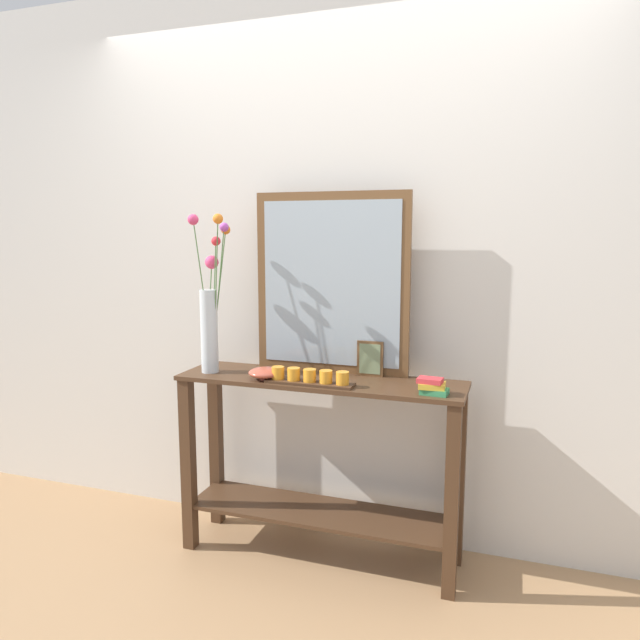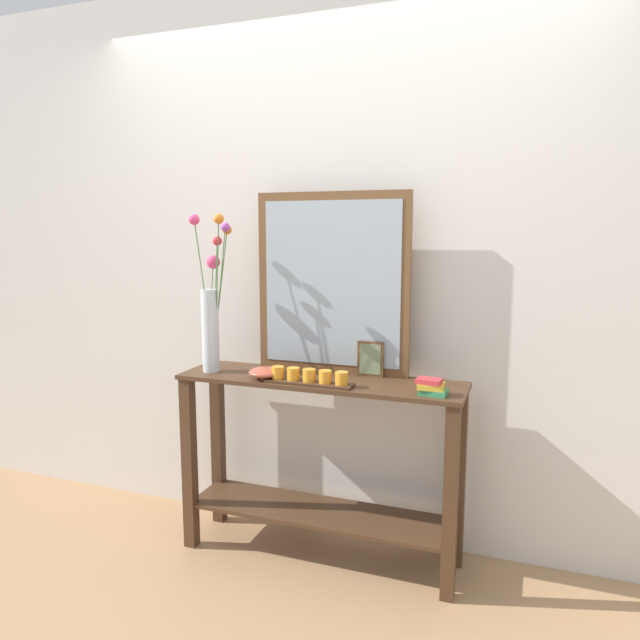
{
  "view_description": "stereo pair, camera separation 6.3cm",
  "coord_description": "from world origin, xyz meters",
  "px_view_note": "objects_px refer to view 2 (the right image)",
  "views": [
    {
      "loc": [
        0.83,
        -2.44,
        1.51
      ],
      "look_at": [
        0.0,
        0.0,
        1.12
      ],
      "focal_mm": 33.06,
      "sensor_mm": 36.0,
      "label": 1
    },
    {
      "loc": [
        0.89,
        -2.42,
        1.51
      ],
      "look_at": [
        0.0,
        0.0,
        1.12
      ],
      "focal_mm": 33.06,
      "sensor_mm": 36.0,
      "label": 2
    }
  ],
  "objects_px": {
    "console_table": "(320,451)",
    "decorative_bowl": "(266,372)",
    "mirror_leaning": "(332,284)",
    "candle_tray": "(309,378)",
    "picture_frame_small": "(370,359)",
    "tall_vase_left": "(211,311)",
    "book_stack": "(431,387)"
  },
  "relations": [
    {
      "from": "decorative_bowl",
      "to": "console_table",
      "type": "bearing_deg",
      "value": 21.11
    },
    {
      "from": "console_table",
      "to": "book_stack",
      "type": "bearing_deg",
      "value": -10.57
    },
    {
      "from": "tall_vase_left",
      "to": "picture_frame_small",
      "type": "xyz_separation_m",
      "value": [
        0.73,
        0.16,
        -0.21
      ]
    },
    {
      "from": "mirror_leaning",
      "to": "book_stack",
      "type": "height_order",
      "value": "mirror_leaning"
    },
    {
      "from": "console_table",
      "to": "tall_vase_left",
      "type": "xyz_separation_m",
      "value": [
        -0.53,
        -0.04,
        0.63
      ]
    },
    {
      "from": "console_table",
      "to": "decorative_bowl",
      "type": "xyz_separation_m",
      "value": [
        -0.23,
        -0.09,
        0.37
      ]
    },
    {
      "from": "decorative_bowl",
      "to": "book_stack",
      "type": "distance_m",
      "value": 0.74
    },
    {
      "from": "console_table",
      "to": "picture_frame_small",
      "type": "bearing_deg",
      "value": 30.01
    },
    {
      "from": "picture_frame_small",
      "to": "decorative_bowl",
      "type": "relative_size",
      "value": 1.06
    },
    {
      "from": "mirror_leaning",
      "to": "candle_tray",
      "type": "relative_size",
      "value": 2.13
    },
    {
      "from": "mirror_leaning",
      "to": "book_stack",
      "type": "relative_size",
      "value": 6.54
    },
    {
      "from": "console_table",
      "to": "decorative_bowl",
      "type": "relative_size",
      "value": 8.47
    },
    {
      "from": "mirror_leaning",
      "to": "candle_tray",
      "type": "bearing_deg",
      "value": -93.94
    },
    {
      "from": "candle_tray",
      "to": "book_stack",
      "type": "bearing_deg",
      "value": 1.43
    },
    {
      "from": "console_table",
      "to": "mirror_leaning",
      "type": "bearing_deg",
      "value": 87.08
    },
    {
      "from": "tall_vase_left",
      "to": "picture_frame_small",
      "type": "relative_size",
      "value": 4.52
    },
    {
      "from": "mirror_leaning",
      "to": "candle_tray",
      "type": "xyz_separation_m",
      "value": [
        -0.02,
        -0.25,
        -0.39
      ]
    },
    {
      "from": "console_table",
      "to": "candle_tray",
      "type": "height_order",
      "value": "candle_tray"
    },
    {
      "from": "console_table",
      "to": "picture_frame_small",
      "type": "relative_size",
      "value": 8.01
    },
    {
      "from": "tall_vase_left",
      "to": "picture_frame_small",
      "type": "height_order",
      "value": "tall_vase_left"
    },
    {
      "from": "decorative_bowl",
      "to": "picture_frame_small",
      "type": "bearing_deg",
      "value": 25.46
    },
    {
      "from": "mirror_leaning",
      "to": "decorative_bowl",
      "type": "xyz_separation_m",
      "value": [
        -0.23,
        -0.23,
        -0.39
      ]
    },
    {
      "from": "candle_tray",
      "to": "picture_frame_small",
      "type": "relative_size",
      "value": 2.42
    },
    {
      "from": "tall_vase_left",
      "to": "candle_tray",
      "type": "xyz_separation_m",
      "value": [
        0.52,
        -0.07,
        -0.26
      ]
    },
    {
      "from": "console_table",
      "to": "decorative_bowl",
      "type": "distance_m",
      "value": 0.45
    },
    {
      "from": "book_stack",
      "to": "tall_vase_left",
      "type": "bearing_deg",
      "value": 176.96
    },
    {
      "from": "tall_vase_left",
      "to": "candle_tray",
      "type": "distance_m",
      "value": 0.58
    },
    {
      "from": "console_table",
      "to": "book_stack",
      "type": "xyz_separation_m",
      "value": [
        0.52,
        -0.1,
        0.38
      ]
    },
    {
      "from": "picture_frame_small",
      "to": "candle_tray",
      "type": "bearing_deg",
      "value": -133.17
    },
    {
      "from": "tall_vase_left",
      "to": "candle_tray",
      "type": "height_order",
      "value": "tall_vase_left"
    },
    {
      "from": "console_table",
      "to": "mirror_leaning",
      "type": "xyz_separation_m",
      "value": [
        0.01,
        0.14,
        0.76
      ]
    },
    {
      "from": "mirror_leaning",
      "to": "candle_tray",
      "type": "distance_m",
      "value": 0.46
    }
  ]
}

